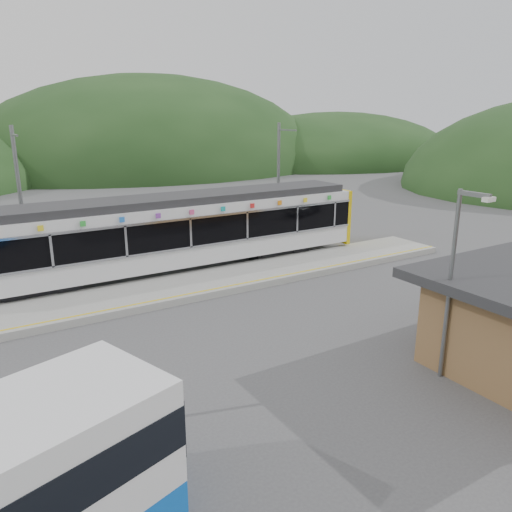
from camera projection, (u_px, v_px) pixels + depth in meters
ground at (252, 307)px, 19.93m from camera, size 120.00×120.00×0.00m
hills at (299, 255)px, 27.38m from camera, size 146.00×149.00×26.00m
platform at (215, 281)px, 22.60m from camera, size 26.00×3.20×0.30m
yellow_line at (228, 286)px, 21.49m from camera, size 26.00×0.10×0.01m
train at (169, 231)px, 23.77m from camera, size 20.44×3.01×3.74m
catenary_mast_west at (21, 202)px, 22.44m from camera, size 0.18×1.80×7.00m
catenary_mast_east at (279, 181)px, 29.48m from camera, size 0.18×1.80×7.00m
lamp_post at (455, 270)px, 13.69m from camera, size 0.36×0.98×5.52m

